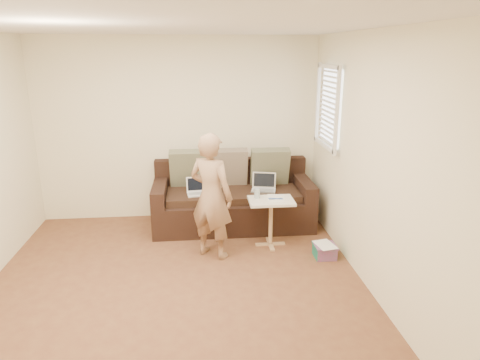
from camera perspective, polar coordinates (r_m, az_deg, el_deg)
The scene contains 18 objects.
floor at distance 4.60m, azimuth -8.46°, elevation -14.79°, with size 4.50×4.50×0.00m, color brown.
ceiling at distance 3.93m, azimuth -10.18°, elevation 19.54°, with size 4.50×4.50×0.00m, color white.
wall_back at distance 6.27m, azimuth -8.14°, elevation 6.59°, with size 4.00×4.00×0.00m, color beige.
wall_front at distance 2.01m, azimuth -12.80°, elevation -16.72°, with size 4.00×4.00×0.00m, color beige.
wall_right at distance 4.42m, azimuth 17.58°, elevation 1.67°, with size 4.50×4.50×0.00m, color beige.
window_blinds at distance 5.72m, azimuth 11.60°, elevation 9.50°, with size 0.12×0.88×1.08m, color white, non-canonical shape.
sofa at distance 6.04m, azimuth -0.94°, elevation -2.21°, with size 2.20×0.95×0.85m, color black, non-canonical shape.
pillow_left at distance 6.14m, azimuth -6.73°, elevation 1.54°, with size 0.55×0.14×0.55m, color #595F46, non-canonical shape.
pillow_mid at distance 6.15m, azimuth -1.60°, elevation 1.69°, with size 0.55×0.14×0.55m, color brown, non-canonical shape.
pillow_right at distance 6.19m, azimuth 3.97°, elevation 1.75°, with size 0.55×0.14×0.55m, color #595F46, non-canonical shape.
laptop_silver at distance 5.98m, azimuth 3.12°, elevation -1.48°, with size 0.33×0.24×0.22m, color #B7BABC, non-canonical shape.
laptop_white at distance 5.86m, azimuth -5.50°, elevation -1.93°, with size 0.30×0.22×0.22m, color white, non-canonical shape.
person at distance 5.05m, azimuth -3.83°, elevation -2.15°, with size 0.55×0.38×1.52m, color #987253.
side_table at distance 5.47m, azimuth 4.08°, elevation -5.65°, with size 0.56×0.39×0.62m, color silver, non-canonical shape.
drinking_glass at distance 5.40m, azimuth 2.27°, elevation -1.78°, with size 0.07×0.07×0.12m, color silver, non-canonical shape.
scissors at distance 5.37m, azimuth 4.75°, elevation -2.49°, with size 0.18×0.10×0.02m, color silver, non-canonical shape.
paper_on_table at distance 5.41m, azimuth 4.80°, elevation -2.41°, with size 0.21×0.30×0.00m, color white, non-canonical shape.
striped_box at distance 5.34m, azimuth 11.15°, elevation -9.19°, with size 0.26×0.26×0.16m, color #CF1F8C, non-canonical shape.
Camera 1 is at (0.26, -3.92, 2.40)m, focal length 32.19 mm.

